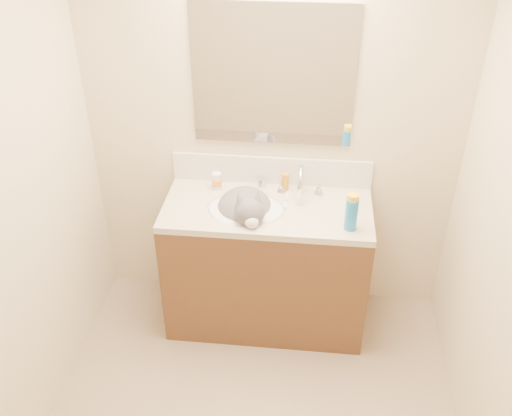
% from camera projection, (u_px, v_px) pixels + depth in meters
% --- Properties ---
extents(room_shell, '(2.24, 2.54, 2.52)m').
position_uv_depth(room_shell, '(246.00, 209.00, 2.11)').
color(room_shell, beige).
rests_on(room_shell, ground).
extents(vanity_cabinet, '(1.20, 0.55, 0.82)m').
position_uv_depth(vanity_cabinet, '(267.00, 268.00, 3.52)').
color(vanity_cabinet, '#4F311B').
rests_on(vanity_cabinet, ground).
extents(counter_slab, '(1.20, 0.55, 0.04)m').
position_uv_depth(counter_slab, '(267.00, 210.00, 3.28)').
color(counter_slab, '#C3B699').
rests_on(counter_slab, vanity_cabinet).
extents(basin, '(0.45, 0.36, 0.14)m').
position_uv_depth(basin, '(246.00, 218.00, 3.29)').
color(basin, silver).
rests_on(basin, vanity_cabinet).
extents(faucet, '(0.28, 0.20, 0.21)m').
position_uv_depth(faucet, '(300.00, 183.00, 3.32)').
color(faucet, silver).
rests_on(faucet, counter_slab).
extents(cat, '(0.44, 0.49, 0.34)m').
position_uv_depth(cat, '(246.00, 210.00, 3.27)').
color(cat, '#535153').
rests_on(cat, basin).
extents(backsplash, '(1.20, 0.02, 0.18)m').
position_uv_depth(backsplash, '(271.00, 170.00, 3.44)').
color(backsplash, silver).
rests_on(backsplash, counter_slab).
extents(mirror, '(0.90, 0.02, 0.80)m').
position_uv_depth(mirror, '(273.00, 77.00, 3.11)').
color(mirror, white).
rests_on(mirror, room_shell).
extents(pill_bottle, '(0.07, 0.07, 0.10)m').
position_uv_depth(pill_bottle, '(217.00, 181.00, 3.41)').
color(pill_bottle, silver).
rests_on(pill_bottle, counter_slab).
extents(pill_label, '(0.07, 0.07, 0.04)m').
position_uv_depth(pill_label, '(217.00, 182.00, 3.41)').
color(pill_label, orange).
rests_on(pill_label, pill_bottle).
extents(silver_jar, '(0.07, 0.07, 0.06)m').
position_uv_depth(silver_jar, '(262.00, 183.00, 3.44)').
color(silver_jar, '#B7B7BC').
rests_on(silver_jar, counter_slab).
extents(amber_bottle, '(0.05, 0.05, 0.11)m').
position_uv_depth(amber_bottle, '(285.00, 182.00, 3.39)').
color(amber_bottle, '#C17F16').
rests_on(amber_bottle, counter_slab).
extents(toothbrush, '(0.02, 0.16, 0.01)m').
position_uv_depth(toothbrush, '(286.00, 201.00, 3.31)').
color(toothbrush, silver).
rests_on(toothbrush, counter_slab).
extents(toothbrush_head, '(0.02, 0.03, 0.01)m').
position_uv_depth(toothbrush_head, '(286.00, 200.00, 3.31)').
color(toothbrush_head, '#6394D3').
rests_on(toothbrush_head, counter_slab).
extents(spray_can, '(0.08, 0.08, 0.19)m').
position_uv_depth(spray_can, '(351.00, 214.00, 3.04)').
color(spray_can, '#1B77C2').
rests_on(spray_can, counter_slab).
extents(spray_cap, '(0.07, 0.07, 0.04)m').
position_uv_depth(spray_cap, '(353.00, 198.00, 2.98)').
color(spray_cap, yellow).
rests_on(spray_cap, spray_can).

